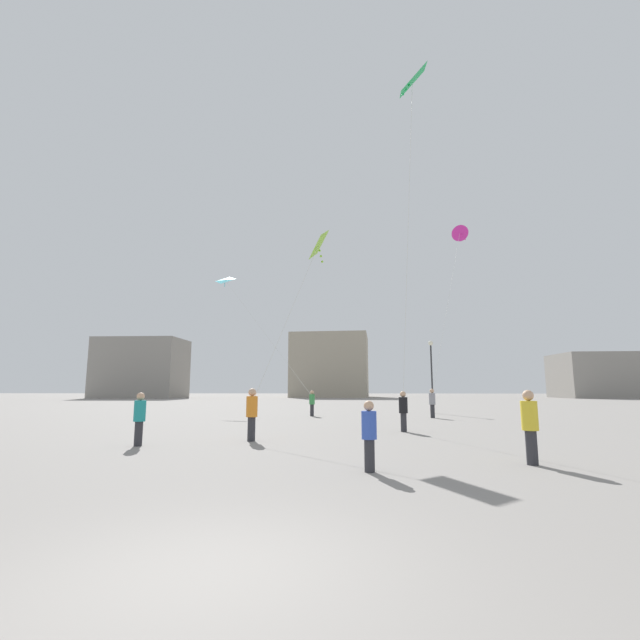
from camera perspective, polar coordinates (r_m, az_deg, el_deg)
ground_plane at (r=5.25m, az=-14.28°, el=-29.20°), size 300.00×300.00×0.00m
person_in_orange at (r=16.36m, az=-8.74°, el=-11.58°), size 0.40×0.40×1.84m
person_in_yellow at (r=12.42m, az=25.31°, el=-11.90°), size 0.39×0.39×1.81m
person_in_black at (r=19.90m, az=10.63°, el=-11.19°), size 0.38×0.38×1.72m
person_in_blue at (r=10.43m, az=6.32°, el=-14.14°), size 0.34×0.34×1.57m
person_in_teal at (r=16.00m, az=-22.13°, el=-11.38°), size 0.37×0.37×1.71m
person_in_green at (r=30.23m, az=-1.03°, el=-10.47°), size 0.37×0.37×1.69m
person_in_grey at (r=29.31m, az=14.19°, el=-10.14°), size 0.39×0.39×1.81m
kite_emerald_delta at (r=22.08m, az=11.66°, el=27.42°), size 1.40×3.11×14.15m
kite_cyan_delta at (r=41.76m, az=-11.93°, el=4.83°), size 9.64×10.00×10.75m
kite_magenta_diamond at (r=38.41m, az=17.46°, el=10.50°), size 4.67×6.83×13.63m
kite_lime_delta at (r=19.36m, az=-0.33°, el=9.48°), size 2.68×3.30×7.17m
building_left_hall at (r=92.06m, az=-21.90°, el=-5.75°), size 15.52×10.51×11.19m
building_centre_hall at (r=92.97m, az=1.39°, el=-5.90°), size 16.29×15.54×12.82m
building_right_hall at (r=101.65m, az=33.58°, el=-5.96°), size 20.96×12.80×8.35m
lamppost_east at (r=34.69m, az=14.09°, el=-5.59°), size 0.36×0.36×5.41m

